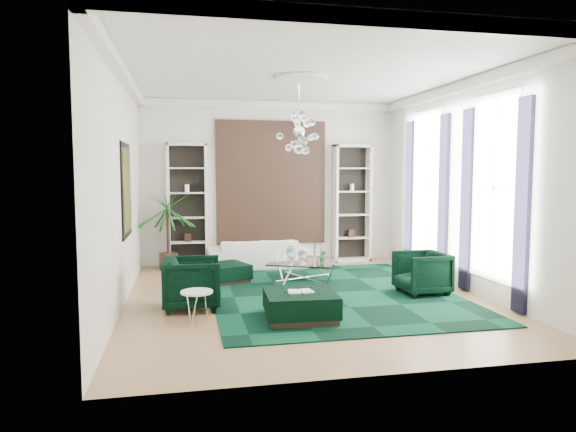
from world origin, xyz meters
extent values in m
cube|color=tan|center=(0.00, 0.00, -0.01)|extent=(6.00, 7.00, 0.02)
cube|color=white|center=(0.00, 0.00, 3.81)|extent=(6.00, 7.00, 0.02)
cube|color=silver|center=(0.00, 3.51, 1.90)|extent=(6.00, 0.02, 3.80)
cube|color=silver|center=(0.00, -3.51, 1.90)|extent=(6.00, 0.02, 3.80)
cube|color=silver|center=(-3.01, 0.00, 1.90)|extent=(0.02, 7.00, 3.80)
cube|color=silver|center=(3.01, 0.00, 1.90)|extent=(0.02, 7.00, 3.80)
cylinder|color=white|center=(0.00, 0.30, 3.77)|extent=(0.90, 0.90, 0.05)
cube|color=black|center=(0.00, 3.46, 1.90)|extent=(2.50, 0.06, 2.80)
cube|color=black|center=(-2.97, 0.60, 1.85)|extent=(0.04, 1.30, 1.60)
cube|color=white|center=(2.99, -0.90, 1.90)|extent=(0.03, 1.10, 2.90)
cube|color=black|center=(2.96, -1.68, 1.65)|extent=(0.07, 0.30, 3.25)
cube|color=black|center=(2.96, -0.12, 1.65)|extent=(0.07, 0.30, 3.25)
cube|color=white|center=(2.99, 1.50, 1.90)|extent=(0.03, 1.10, 2.90)
cube|color=black|center=(2.96, 0.72, 1.65)|extent=(0.07, 0.30, 3.25)
cube|color=black|center=(2.96, 2.28, 1.65)|extent=(0.07, 0.30, 3.25)
cube|color=black|center=(0.52, 0.15, 0.01)|extent=(4.20, 5.00, 0.02)
imported|color=white|center=(-0.43, 2.81, 0.32)|extent=(2.23, 0.91, 0.65)
imported|color=black|center=(-1.91, -0.36, 0.40)|extent=(0.92, 0.89, 0.81)
imported|color=black|center=(2.09, -0.19, 0.38)|extent=(0.86, 0.83, 0.75)
cube|color=black|center=(-1.26, 1.45, 0.18)|extent=(1.05, 1.05, 0.36)
cube|color=black|center=(-0.37, -1.29, 0.20)|extent=(1.07, 1.07, 0.41)
cube|color=white|center=(-0.37, -1.29, 0.42)|extent=(0.37, 0.25, 0.03)
cylinder|color=white|center=(-1.86, -1.14, 0.22)|extent=(0.60, 0.60, 0.44)
imported|color=#165D1E|center=(0.57, 0.93, 0.54)|extent=(0.15, 0.13, 0.22)
camera|label=1|loc=(-2.02, -8.49, 2.17)|focal=32.00mm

